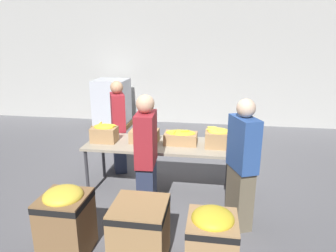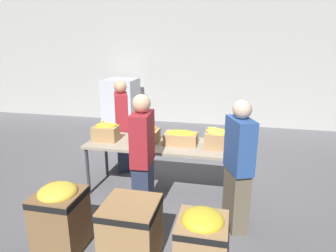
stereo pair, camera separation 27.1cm
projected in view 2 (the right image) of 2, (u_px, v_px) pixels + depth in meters
name	position (u px, v px, depth m)	size (l,w,h in m)	color
ground_plane	(160.00, 190.00, 4.80)	(30.00, 30.00, 0.00)	slate
wall_back	(196.00, 52.00, 8.08)	(16.00, 0.08, 4.00)	#B7B7B2
sorting_table	(160.00, 147.00, 4.59)	(2.23, 0.81, 0.80)	#9E937F
banana_box_0	(106.00, 132.00, 4.67)	(0.38, 0.26, 0.29)	tan
banana_box_1	(145.00, 133.00, 4.63)	(0.43, 0.32, 0.27)	tan
banana_box_2	(181.00, 137.00, 4.51)	(0.49, 0.30, 0.23)	tan
banana_box_3	(218.00, 138.00, 4.33)	(0.38, 0.30, 0.29)	tan
volunteer_0	(122.00, 127.00, 5.36)	(0.38, 0.49, 1.64)	#2D3856
volunteer_1	(143.00, 160.00, 3.82)	(0.26, 0.47, 1.69)	#2D3856
volunteer_2	(238.00, 168.00, 3.62)	(0.38, 0.50, 1.67)	#6B604C
donation_bin_0	(60.00, 215.00, 3.36)	(0.51, 0.51, 0.80)	olive
donation_bin_1	(131.00, 229.00, 3.20)	(0.57, 0.57, 0.68)	#A37A4C
donation_bin_2	(202.00, 239.00, 3.05)	(0.52, 0.52, 0.68)	tan
pallet_stack_0	(121.00, 104.00, 8.14)	(0.92, 0.92, 1.30)	olive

